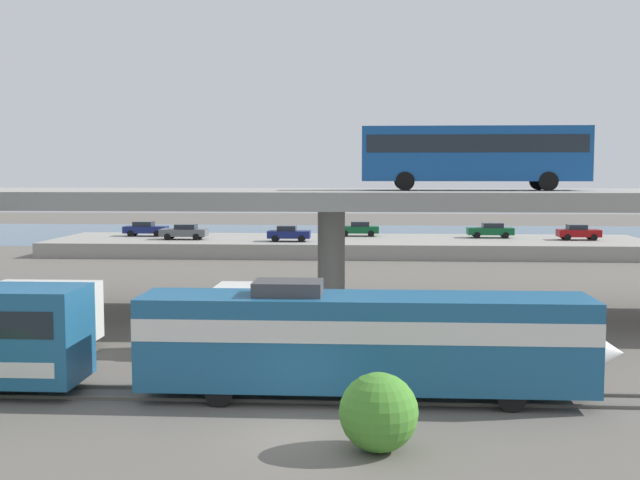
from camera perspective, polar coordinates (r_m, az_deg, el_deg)
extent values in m
plane|color=#605B54|center=(25.23, -1.40, -13.63)|extent=(260.00, 260.00, 0.00)
cube|color=#59544C|center=(28.32, -0.83, -11.43)|extent=(110.00, 0.12, 0.12)
cube|color=#59544C|center=(29.73, -0.61, -10.63)|extent=(110.00, 0.12, 0.12)
cube|color=#1E5984|center=(28.46, 3.17, -7.16)|extent=(15.80, 3.00, 3.20)
cube|color=silver|center=(28.35, 3.17, -6.02)|extent=(15.80, 3.04, 0.77)
cone|color=silver|center=(29.57, 18.80, -7.59)|extent=(2.15, 2.85, 2.85)
cube|color=black|center=(28.95, 15.77, -5.32)|extent=(2.15, 2.70, 1.02)
cube|color=#3F3F42|center=(28.28, -2.29, -3.42)|extent=(2.40, 1.80, 0.50)
cylinder|color=black|center=(30.52, 12.61, -9.52)|extent=(0.96, 0.18, 0.96)
cylinder|color=black|center=(27.95, 13.50, -10.89)|extent=(0.96, 0.18, 0.96)
cylinder|color=black|center=(30.57, -6.25, -9.41)|extent=(0.96, 0.18, 0.96)
cylinder|color=black|center=(28.00, -7.20, -10.76)|extent=(0.96, 0.18, 0.96)
cylinder|color=black|center=(33.24, -21.76, -8.60)|extent=(0.92, 0.18, 0.92)
cube|color=gray|center=(43.91, 0.81, 2.97)|extent=(96.00, 10.72, 0.93)
cylinder|color=gray|center=(44.17, 0.81, -1.58)|extent=(1.50, 1.50, 6.08)
cube|color=#14478C|center=(44.04, 10.89, 6.03)|extent=(12.00, 2.55, 2.90)
cube|color=black|center=(44.05, 10.90, 6.71)|extent=(11.52, 2.59, 0.93)
cube|color=black|center=(43.69, 3.08, 6.58)|extent=(0.08, 2.30, 1.74)
cylinder|color=black|center=(42.50, 6.07, 4.18)|extent=(1.00, 0.26, 1.00)
cylinder|color=black|center=(44.92, 5.93, 4.22)|extent=(1.00, 0.26, 1.00)
cylinder|color=black|center=(43.47, 15.94, 4.04)|extent=(1.00, 0.26, 1.00)
cylinder|color=black|center=(45.84, 15.29, 4.09)|extent=(1.00, 0.26, 1.00)
cube|color=#0C4C26|center=(36.19, -9.18, -5.64)|extent=(2.00, 2.30, 2.00)
cube|color=silver|center=(35.53, -3.65, -5.29)|extent=(4.60, 2.30, 2.60)
cylinder|color=black|center=(35.28, -9.09, -7.57)|extent=(0.88, 0.28, 0.88)
cylinder|color=black|center=(37.36, -8.35, -6.86)|extent=(0.88, 0.28, 0.88)
cylinder|color=black|center=(34.62, -2.20, -7.76)|extent=(0.88, 0.28, 0.88)
cylinder|color=black|center=(36.74, -1.86, -7.01)|extent=(0.88, 0.28, 0.88)
cube|color=silver|center=(38.13, -18.97, -4.85)|extent=(4.60, 2.30, 2.60)
cylinder|color=black|center=(37.00, -18.11, -7.17)|extent=(0.88, 0.28, 0.88)
cylinder|color=black|center=(38.99, -16.93, -6.53)|extent=(0.88, 0.28, 0.88)
cube|color=gray|center=(79.20, 2.00, -0.41)|extent=(58.05, 13.73, 1.40)
cube|color=navy|center=(84.31, -12.28, 0.73)|extent=(4.42, 1.80, 0.70)
cube|color=#1E232B|center=(84.33, -12.43, 1.13)|extent=(1.95, 1.58, 0.48)
cylinder|color=black|center=(84.80, -11.23, 0.54)|extent=(0.64, 0.20, 0.64)
cylinder|color=black|center=(83.15, -11.53, 0.45)|extent=(0.64, 0.20, 0.64)
cylinder|color=black|center=(85.54, -13.01, 0.54)|extent=(0.64, 0.20, 0.64)
cylinder|color=black|center=(83.91, -13.34, 0.45)|extent=(0.64, 0.20, 0.64)
cube|color=#0C4C26|center=(82.48, 2.73, 0.75)|extent=(4.25, 1.86, 0.70)
cube|color=#1E232B|center=(82.43, 2.88, 1.16)|extent=(1.87, 1.64, 0.48)
cylinder|color=black|center=(81.65, 1.80, 0.46)|extent=(0.64, 0.20, 0.64)
cylinder|color=black|center=(83.41, 1.83, 0.56)|extent=(0.64, 0.20, 0.64)
cylinder|color=black|center=(81.61, 3.64, 0.45)|extent=(0.64, 0.20, 0.64)
cylinder|color=black|center=(83.38, 3.64, 0.55)|extent=(0.64, 0.20, 0.64)
cube|color=#0C4C26|center=(82.01, 12.01, 0.62)|extent=(4.55, 1.78, 0.70)
cube|color=#1E232B|center=(82.00, 12.18, 1.03)|extent=(2.00, 1.56, 0.48)
cylinder|color=black|center=(81.00, 11.11, 0.34)|extent=(0.64, 0.20, 0.64)
cylinder|color=black|center=(82.67, 10.96, 0.43)|extent=(0.64, 0.20, 0.64)
cylinder|color=black|center=(81.42, 13.08, 0.33)|extent=(0.64, 0.20, 0.64)
cylinder|color=black|center=(83.08, 12.88, 0.42)|extent=(0.64, 0.20, 0.64)
cube|color=maroon|center=(81.59, 17.92, 0.47)|extent=(4.02, 1.73, 0.70)
cube|color=#1E232B|center=(81.50, 17.80, 0.88)|extent=(1.77, 1.53, 0.48)
cylinder|color=black|center=(82.72, 18.61, 0.27)|extent=(0.64, 0.20, 0.64)
cylinder|color=black|center=(81.14, 18.91, 0.17)|extent=(0.64, 0.20, 0.64)
cylinder|color=black|center=(82.11, 16.93, 0.28)|extent=(0.64, 0.20, 0.64)
cylinder|color=black|center=(80.51, 17.20, 0.18)|extent=(0.64, 0.20, 0.64)
cube|color=#515459|center=(79.41, -9.67, 0.52)|extent=(4.53, 1.89, 0.70)
cube|color=#1E232B|center=(79.32, -9.51, 0.95)|extent=(1.99, 1.66, 0.48)
cylinder|color=black|center=(78.90, -10.80, 0.22)|extent=(0.64, 0.20, 0.64)
cylinder|color=black|center=(80.64, -10.49, 0.33)|extent=(0.64, 0.20, 0.64)
cylinder|color=black|center=(78.26, -8.81, 0.21)|extent=(0.64, 0.20, 0.64)
cylinder|color=black|center=(80.00, -8.54, 0.32)|extent=(0.64, 0.20, 0.64)
cube|color=navy|center=(76.14, -2.22, 0.40)|extent=(4.04, 1.80, 0.70)
cube|color=#1E232B|center=(76.12, -2.37, 0.85)|extent=(1.78, 1.58, 0.48)
cylinder|color=black|center=(76.91, -1.22, 0.19)|extent=(0.64, 0.20, 0.64)
cylinder|color=black|center=(75.21, -1.33, 0.08)|extent=(0.64, 0.20, 0.64)
cylinder|color=black|center=(77.15, -3.08, 0.20)|extent=(0.64, 0.20, 0.64)
cylinder|color=black|center=(75.46, -3.23, 0.09)|extent=(0.64, 0.20, 0.64)
cube|color=#385B7A|center=(102.17, 2.34, 0.39)|extent=(140.00, 36.00, 0.01)
sphere|color=#478B2E|center=(23.50, 4.20, -12.13)|extent=(2.28, 2.28, 2.28)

